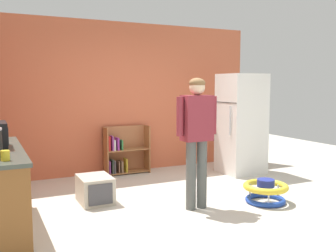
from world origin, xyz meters
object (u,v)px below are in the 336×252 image
object	(u,v)px
white_cup	(0,138)
pet_carrier	(95,189)
refrigerator	(241,124)
bookshelf	(123,153)
standing_person	(197,131)
yellow_cup	(5,156)
baby_walker	(266,191)
teal_cup	(4,136)

from	to	relation	value
white_cup	pet_carrier	bearing A→B (deg)	-1.48
refrigerator	bookshelf	distance (m)	2.18
standing_person	yellow_cup	size ratio (longest dim) A/B	17.62
baby_walker	white_cup	bearing A→B (deg)	161.95
pet_carrier	standing_person	bearing A→B (deg)	-36.35
bookshelf	yellow_cup	size ratio (longest dim) A/B	8.95
bookshelf	teal_cup	size ratio (longest dim) A/B	8.95
bookshelf	pet_carrier	distance (m)	1.71
baby_walker	yellow_cup	size ratio (longest dim) A/B	6.36
refrigerator	teal_cup	world-z (taller)	refrigerator
standing_person	teal_cup	bearing A→B (deg)	154.23
refrigerator	bookshelf	bearing A→B (deg)	155.90
refrigerator	standing_person	world-z (taller)	refrigerator
teal_cup	yellow_cup	bearing A→B (deg)	-92.17
bookshelf	teal_cup	xyz separation A→B (m)	(-1.99, -1.19, 0.58)
pet_carrier	yellow_cup	xyz separation A→B (m)	(-1.15, -1.23, 0.77)
refrigerator	teal_cup	distance (m)	3.94
refrigerator	yellow_cup	world-z (taller)	refrigerator
yellow_cup	refrigerator	bearing A→B (deg)	24.27
baby_walker	pet_carrier	world-z (taller)	pet_carrier
yellow_cup	teal_cup	xyz separation A→B (m)	(0.06, 1.47, 0.00)
bookshelf	pet_carrier	world-z (taller)	bookshelf
standing_person	teal_cup	size ratio (longest dim) A/B	17.62
bookshelf	pet_carrier	size ratio (longest dim) A/B	1.54
refrigerator	pet_carrier	xyz separation A→B (m)	(-2.84, -0.57, -0.71)
standing_person	white_cup	distance (m)	2.40
standing_person	white_cup	size ratio (longest dim) A/B	17.62
pet_carrier	white_cup	size ratio (longest dim) A/B	5.81
bookshelf	pet_carrier	bearing A→B (deg)	-122.12
baby_walker	white_cup	size ratio (longest dim) A/B	6.36
refrigerator	baby_walker	bearing A→B (deg)	-115.76
bookshelf	white_cup	distance (m)	2.55
teal_cup	white_cup	xyz separation A→B (m)	(-0.05, -0.22, 0.00)
pet_carrier	yellow_cup	bearing A→B (deg)	-133.08
standing_person	pet_carrier	distance (m)	1.60
pet_carrier	white_cup	xyz separation A→B (m)	(-1.14, 0.03, 0.77)
yellow_cup	white_cup	xyz separation A→B (m)	(0.01, 1.26, 0.00)
standing_person	white_cup	bearing A→B (deg)	159.41
baby_walker	teal_cup	bearing A→B (deg)	158.23
standing_person	baby_walker	size ratio (longest dim) A/B	2.77
baby_walker	teal_cup	xyz separation A→B (m)	(-3.16, 1.26, 0.79)
baby_walker	bookshelf	bearing A→B (deg)	115.49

